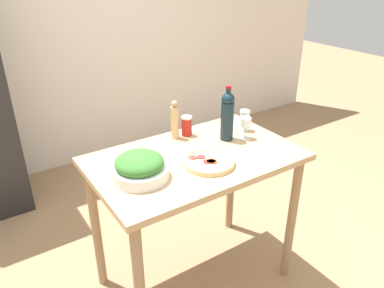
{
  "coord_description": "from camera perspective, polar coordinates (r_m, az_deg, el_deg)",
  "views": [
    {
      "loc": [
        -1.05,
        -1.55,
        1.94
      ],
      "look_at": [
        0.0,
        0.04,
        1.0
      ],
      "focal_mm": 35.0,
      "sensor_mm": 36.0,
      "label": 1
    }
  ],
  "objects": [
    {
      "name": "pepper_mill",
      "position": [
        2.3,
        -2.64,
        3.64
      ],
      "size": [
        0.05,
        0.05,
        0.25
      ],
      "color": "tan",
      "rests_on": "prep_counter"
    },
    {
      "name": "ground_plane",
      "position": [
        2.7,
        0.45,
        -19.6
      ],
      "size": [
        14.0,
        14.0,
        0.0
      ],
      "primitive_type": "plane",
      "color": "#9E7A56"
    },
    {
      "name": "wine_glass_far",
      "position": [
        2.43,
        8.04,
        4.27
      ],
      "size": [
        0.07,
        0.07,
        0.14
      ],
      "color": "silver",
      "rests_on": "prep_counter"
    },
    {
      "name": "salt_canister",
      "position": [
        2.35,
        -0.82,
        2.78
      ],
      "size": [
        0.07,
        0.07,
        0.13
      ],
      "color": "#B2231E",
      "rests_on": "prep_counter"
    },
    {
      "name": "wine_glass_near",
      "position": [
        2.32,
        8.18,
        3.11
      ],
      "size": [
        0.07,
        0.07,
        0.14
      ],
      "color": "silver",
      "rests_on": "prep_counter"
    },
    {
      "name": "homemade_pizza",
      "position": [
        2.04,
        2.6,
        -2.69
      ],
      "size": [
        0.28,
        0.28,
        0.03
      ],
      "color": "#DBC189",
      "rests_on": "prep_counter"
    },
    {
      "name": "wine_bottle",
      "position": [
        2.27,
        5.41,
        4.42
      ],
      "size": [
        0.08,
        0.08,
        0.34
      ],
      "color": "#142833",
      "rests_on": "prep_counter"
    },
    {
      "name": "salad_bowl",
      "position": [
        1.91,
        -7.97,
        -3.5
      ],
      "size": [
        0.29,
        0.29,
        0.14
      ],
      "color": "white",
      "rests_on": "prep_counter"
    },
    {
      "name": "prep_counter",
      "position": [
        2.2,
        0.53,
        -5.04
      ],
      "size": [
        1.19,
        0.73,
        0.94
      ],
      "color": "tan",
      "rests_on": "ground_plane"
    },
    {
      "name": "wall_back",
      "position": [
        3.82,
        -17.69,
        15.6
      ],
      "size": [
        6.4,
        0.08,
        2.6
      ],
      "color": "silver",
      "rests_on": "ground_plane"
    }
  ]
}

